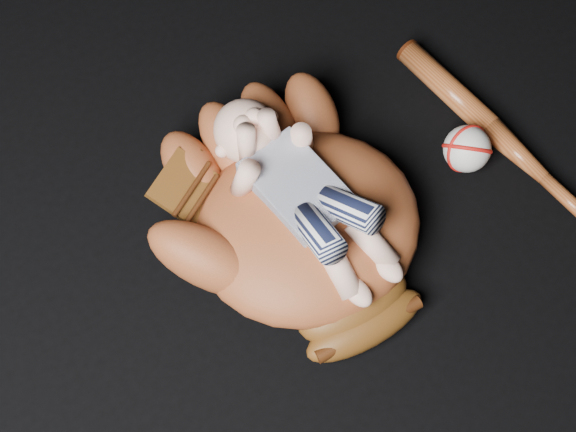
# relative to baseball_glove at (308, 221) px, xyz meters

# --- Properties ---
(baseball_glove) EXTENTS (0.49, 0.55, 0.16)m
(baseball_glove) POSITION_rel_baseball_glove_xyz_m (0.00, 0.00, 0.00)
(baseball_glove) COLOR brown
(baseball_glove) RESTS_ON ground
(newborn_baby) EXTENTS (0.20, 0.39, 0.15)m
(newborn_baby) POSITION_rel_baseball_glove_xyz_m (0.01, 0.01, 0.05)
(newborn_baby) COLOR beige
(newborn_baby) RESTS_ON baseball_glove
(baseball_bat) EXTENTS (0.08, 0.47, 0.04)m
(baseball_bat) POSITION_rel_baseball_glove_xyz_m (0.38, -0.04, -0.06)
(baseball_bat) COLOR brown
(baseball_bat) RESTS_ON ground
(baseball) EXTENTS (0.11, 0.11, 0.08)m
(baseball) POSITION_rel_baseball_glove_xyz_m (0.30, -0.03, -0.04)
(baseball) COLOR silver
(baseball) RESTS_ON ground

